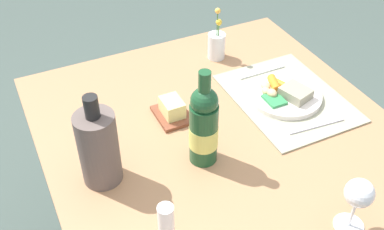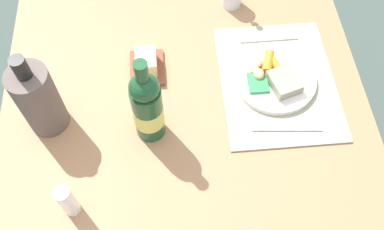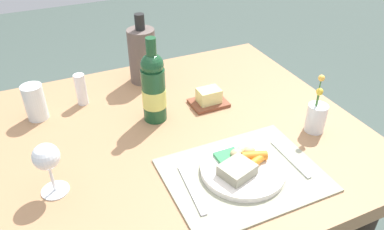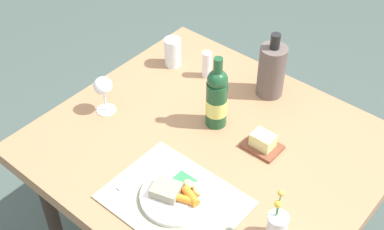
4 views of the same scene
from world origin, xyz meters
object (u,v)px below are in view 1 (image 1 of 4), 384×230
dining_table (224,154)px  dinner_plate (285,94)px  knife (262,72)px  wine_glass (359,195)px  cooler_bottle (98,146)px  wine_bottle (204,126)px  fork (316,125)px  butter_dish (172,110)px  salt_shaker (166,224)px  flower_vase (217,44)px

dining_table → dinner_plate: (0.08, -0.26, 0.09)m
knife → wine_glass: wine_glass is taller
knife → cooler_bottle: cooler_bottle is taller
dinner_plate → wine_bottle: 0.40m
fork → wine_bottle: size_ratio=0.64×
butter_dish → dinner_plate: bearing=-101.9°
cooler_bottle → knife: bearing=-70.6°
wine_glass → salt_shaker: (0.16, 0.42, -0.05)m
wine_bottle → cooler_bottle: bearing=78.6°
butter_dish → wine_glass: bearing=-158.9°
dinner_plate → salt_shaker: 0.66m
cooler_bottle → wine_glass: 0.65m
dining_table → knife: knife is taller
butter_dish → flower_vase: flower_vase is taller
cooler_bottle → wine_glass: size_ratio=1.76×
wine_bottle → cooler_bottle: (0.06, 0.28, -0.01)m
wine_bottle → salt_shaker: bearing=135.9°
fork → flower_vase: (0.48, 0.09, 0.05)m
dining_table → wine_bottle: bearing=117.1°
cooler_bottle → butter_dish: 0.32m
fork → flower_vase: bearing=15.4°
knife → butter_dish: (-0.08, 0.38, 0.02)m
salt_shaker → flower_vase: bearing=-36.2°
knife → butter_dish: bearing=101.8°
flower_vase → salt_shaker: 0.81m
dinner_plate → wine_glass: size_ratio=1.54×
dinner_plate → cooler_bottle: (-0.07, 0.64, 0.09)m
fork → salt_shaker: size_ratio=1.63×
wine_bottle → wine_glass: bearing=-149.3°
dining_table → salt_shaker: 0.42m
knife → wine_glass: (-0.65, 0.16, 0.10)m
fork → knife: size_ratio=1.06×
fork → butter_dish: butter_dish is taller
dinner_plate → flower_vase: size_ratio=1.18×
flower_vase → cooler_bottle: bearing=125.3°
dining_table → butter_dish: 0.21m
butter_dish → wine_glass: 0.62m
flower_vase → wine_glass: bearing=175.4°
fork → knife: bearing=3.8°
dinner_plate → salt_shaker: bearing=120.8°
wine_bottle → flower_vase: wine_bottle is taller
butter_dish → cooler_bottle: bearing=118.9°
knife → flower_vase: flower_vase is taller
dining_table → cooler_bottle: size_ratio=4.23×
fork → wine_bottle: wine_bottle is taller
knife → flower_vase: 0.20m
dinner_plate → knife: (0.16, -0.01, -0.01)m
wine_bottle → dining_table: bearing=-62.9°
dining_table → knife: bearing=-49.7°
knife → wine_bottle: 0.48m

